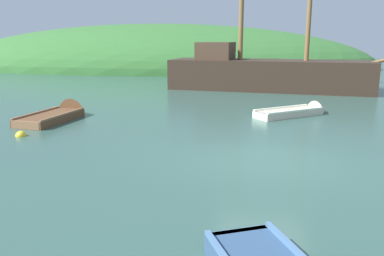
{
  "coord_description": "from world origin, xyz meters",
  "views": [
    {
      "loc": [
        -0.82,
        -10.33,
        3.18
      ],
      "look_at": [
        -2.25,
        2.7,
        0.23
      ],
      "focal_mm": 36.99,
      "sensor_mm": 36.0,
      "label": 1
    }
  ],
  "objects_px": {
    "rowboat_near_dock": "(299,113)",
    "buoy_white": "(74,107)",
    "buoy_yellow": "(21,136)",
    "rowboat_outer_right": "(61,116)",
    "buoy_orange": "(56,111)",
    "sailing_ship": "(266,78)"
  },
  "relations": [
    {
      "from": "rowboat_near_dock",
      "to": "buoy_white",
      "type": "relative_size",
      "value": 8.46
    },
    {
      "from": "buoy_yellow",
      "to": "buoy_white",
      "type": "distance_m",
      "value": 5.88
    },
    {
      "from": "rowboat_outer_right",
      "to": "buoy_white",
      "type": "relative_size",
      "value": 8.84
    },
    {
      "from": "buoy_orange",
      "to": "buoy_yellow",
      "type": "bearing_deg",
      "value": -78.46
    },
    {
      "from": "sailing_ship",
      "to": "buoy_white",
      "type": "height_order",
      "value": "sailing_ship"
    },
    {
      "from": "rowboat_near_dock",
      "to": "buoy_yellow",
      "type": "bearing_deg",
      "value": 171.4
    },
    {
      "from": "sailing_ship",
      "to": "buoy_orange",
      "type": "bearing_deg",
      "value": -128.14
    },
    {
      "from": "buoy_orange",
      "to": "rowboat_near_dock",
      "type": "bearing_deg",
      "value": 1.4
    },
    {
      "from": "sailing_ship",
      "to": "rowboat_near_dock",
      "type": "bearing_deg",
      "value": -74.55
    },
    {
      "from": "rowboat_near_dock",
      "to": "buoy_orange",
      "type": "distance_m",
      "value": 10.82
    },
    {
      "from": "buoy_yellow",
      "to": "buoy_orange",
      "type": "distance_m",
      "value": 4.74
    },
    {
      "from": "rowboat_near_dock",
      "to": "buoy_yellow",
      "type": "xyz_separation_m",
      "value": [
        -9.86,
        -4.91,
        -0.08
      ]
    },
    {
      "from": "sailing_ship",
      "to": "buoy_orange",
      "type": "distance_m",
      "value": 13.43
    },
    {
      "from": "sailing_ship",
      "to": "buoy_yellow",
      "type": "height_order",
      "value": "sailing_ship"
    },
    {
      "from": "buoy_orange",
      "to": "buoy_white",
      "type": "relative_size",
      "value": 0.97
    },
    {
      "from": "buoy_white",
      "to": "rowboat_outer_right",
      "type": "bearing_deg",
      "value": -77.38
    },
    {
      "from": "rowboat_near_dock",
      "to": "buoy_yellow",
      "type": "height_order",
      "value": "rowboat_near_dock"
    },
    {
      "from": "buoy_yellow",
      "to": "sailing_ship",
      "type": "bearing_deg",
      "value": 56.26
    },
    {
      "from": "buoy_yellow",
      "to": "buoy_white",
      "type": "height_order",
      "value": "buoy_white"
    },
    {
      "from": "sailing_ship",
      "to": "rowboat_near_dock",
      "type": "height_order",
      "value": "sailing_ship"
    },
    {
      "from": "sailing_ship",
      "to": "buoy_white",
      "type": "bearing_deg",
      "value": -131.26
    },
    {
      "from": "sailing_ship",
      "to": "buoy_yellow",
      "type": "distance_m",
      "value": 16.33
    }
  ]
}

